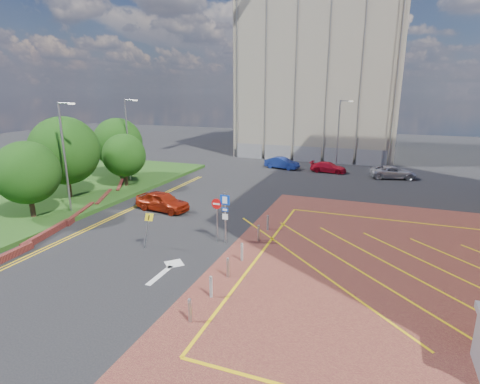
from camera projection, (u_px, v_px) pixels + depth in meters
The scene contains 19 objects.
ground at pixel (211, 248), 22.15m from camera, with size 140.00×140.00×0.00m, color black.
grass_bed at pixel (57, 193), 33.62m from camera, with size 14.00×32.00×0.30m, color #254A17.
retaining_wall at pixel (79, 213), 27.89m from camera, with size 6.06×20.33×0.40m.
tree_a at pixel (27, 173), 25.97m from camera, with size 4.40×4.40×5.41m.
tree_b at pixel (65, 151), 30.81m from camera, with size 5.60×5.60×6.74m.
tree_c at pixel (124, 155), 34.93m from camera, with size 4.00×4.00×4.90m.
tree_d at pixel (118, 143), 38.48m from camera, with size 5.00×5.00×6.08m.
lamp_left_near at pixel (65, 153), 26.94m from camera, with size 1.53×0.16×8.00m.
lamp_left_far at pixel (128, 137), 36.66m from camera, with size 1.53×0.16×8.00m.
lamp_back at pixel (339, 131), 44.95m from camera, with size 1.53×0.16×8.00m.
sign_cluster at pixel (222, 212), 22.43m from camera, with size 1.17×0.12×3.20m.
warning_sign at pixel (148, 226), 21.62m from camera, with size 0.71×0.41×2.25m.
bollard_row at pixel (237, 258), 19.74m from camera, with size 0.14×11.14×0.90m.
construction_building at pixel (323, 77), 55.46m from camera, with size 21.20×19.20×22.00m, color #A09583.
construction_fence at pixel (315, 155), 48.68m from camera, with size 21.60×0.06×2.00m, color gray.
car_red_left at pixel (162, 201), 28.94m from camera, with size 1.76×4.38×1.49m, color maroon.
car_blue_back at pixel (282, 163), 44.77m from camera, with size 1.44×4.13×1.36m, color navy.
car_red_back at pixel (328, 167), 42.71m from camera, with size 1.65×4.07×1.18m, color red.
car_silver_back at pixel (393, 172), 39.74m from camera, with size 2.19×4.74×1.32m, color #B7B6BE.
Camera 1 is at (8.78, -18.62, 8.97)m, focal length 28.00 mm.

